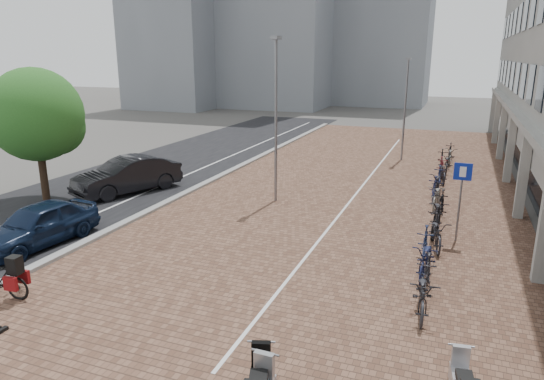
{
  "coord_description": "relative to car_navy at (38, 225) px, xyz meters",
  "views": [
    {
      "loc": [
        6.32,
        -10.39,
        6.18
      ],
      "look_at": [
        0.0,
        6.0,
        1.3
      ],
      "focal_mm": 32.14,
      "sensor_mm": 36.0,
      "label": 1
    }
  ],
  "objects": [
    {
      "name": "car_dark",
      "position": [
        -1.28,
        6.47,
        0.1
      ],
      "size": [
        3.55,
        5.25,
        1.64
      ],
      "primitive_type": "imported",
      "rotation": [
        0.0,
        0.0,
        -0.41
      ],
      "color": "black",
      "rests_on": "ground"
    },
    {
      "name": "lane_line",
      "position": [
        -0.5,
        10.9,
        -0.7
      ],
      "size": [
        0.12,
        44.0,
        0.0
      ],
      "primitive_type": "cube",
      "color": "white",
      "rests_on": "street_asphalt"
    },
    {
      "name": "plaza_brick",
      "position": [
        8.5,
        10.9,
        -0.71
      ],
      "size": [
        14.5,
        42.0,
        0.04
      ],
      "primitive_type": "cube",
      "color": "brown",
      "rests_on": "ground"
    },
    {
      "name": "lamp_near",
      "position": [
        5.63,
        7.6,
        2.71
      ],
      "size": [
        0.12,
        0.12,
        6.86
      ],
      "primitive_type": "cylinder",
      "color": "slate",
      "rests_on": "ground"
    },
    {
      "name": "curb",
      "position": [
        1.4,
        10.9,
        -0.65
      ],
      "size": [
        0.35,
        42.0,
        0.14
      ],
      "primitive_type": "cube",
      "color": "gray",
      "rests_on": "ground"
    },
    {
      "name": "parking_line",
      "position": [
        8.7,
        10.9,
        -0.69
      ],
      "size": [
        0.1,
        30.0,
        0.0
      ],
      "primitive_type": "cube",
      "color": "white",
      "rests_on": "plaza_brick"
    },
    {
      "name": "ground",
      "position": [
        6.5,
        -1.1,
        -0.72
      ],
      "size": [
        140.0,
        140.0,
        0.0
      ],
      "primitive_type": "plane",
      "color": "#474442",
      "rests_on": "ground"
    },
    {
      "name": "street_tree",
      "position": [
        -3.81,
        4.25,
        2.92
      ],
      "size": [
        3.94,
        3.94,
        5.73
      ],
      "color": "#382619",
      "rests_on": "ground"
    },
    {
      "name": "street_asphalt",
      "position": [
        -2.5,
        10.9,
        -0.72
      ],
      "size": [
        8.0,
        50.0,
        0.03
      ],
      "primitive_type": "cube",
      "color": "black",
      "rests_on": "ground"
    },
    {
      "name": "lamp_far",
      "position": [
        9.73,
        18.39,
        2.27
      ],
      "size": [
        0.12,
        0.12,
        5.98
      ],
      "primitive_type": "cylinder",
      "color": "slate",
      "rests_on": "ground"
    },
    {
      "name": "bike_row",
      "position": [
        12.32,
        9.55,
        -0.2
      ],
      "size": [
        1.23,
        21.44,
        1.05
      ],
      "color": "black",
      "rests_on": "ground"
    },
    {
      "name": "car_navy",
      "position": [
        0.0,
        0.0,
        0.0
      ],
      "size": [
        2.09,
        4.37,
        1.44
      ],
      "primitive_type": "imported",
      "rotation": [
        0.0,
        0.0,
        -0.09
      ],
      "color": "black",
      "rests_on": "ground"
    },
    {
      "name": "parking_sign",
      "position": [
        13.09,
        5.36,
        1.16
      ],
      "size": [
        0.57,
        0.09,
        2.76
      ],
      "rotation": [
        0.0,
        0.0,
        -0.0
      ],
      "color": "slate",
      "rests_on": "ground"
    }
  ]
}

